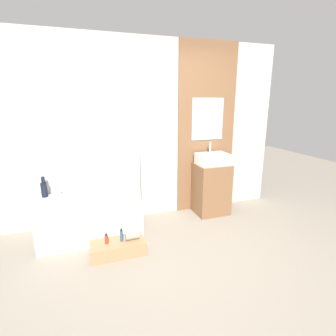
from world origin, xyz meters
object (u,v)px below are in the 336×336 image
bathtub (90,217)px  vase_round_light (56,192)px  vase_tall_dark (44,189)px  wooden_step_bench (118,248)px  bottle_soap_primary (106,239)px  sink (213,159)px  bottle_soap_secondary (121,236)px

bathtub → vase_round_light: 0.57m
vase_tall_dark → vase_round_light: vase_tall_dark is taller
vase_tall_dark → vase_round_light: (0.14, -0.02, -0.05)m
bathtub → wooden_step_bench: bathtub is taller
wooden_step_bench → vase_round_light: bearing=129.3°
bathtub → bottle_soap_primary: bearing=-76.2°
wooden_step_bench → vase_round_light: size_ratio=5.01×
vase_round_light → bottle_soap_primary: size_ratio=1.03×
wooden_step_bench → bottle_soap_primary: (-0.12, -0.00, 0.14)m
bathtub → bottle_soap_primary: (0.14, -0.58, -0.04)m
wooden_step_bench → vase_tall_dark: size_ratio=2.28×
vase_tall_dark → bathtub: bearing=-25.7°
wooden_step_bench → bottle_soap_primary: size_ratio=5.17×
wooden_step_bench → sink: size_ratio=1.33×
wooden_step_bench → bottle_soap_primary: bottle_soap_primary is taller
bathtub → vase_round_light: bearing=149.3°
bathtub → vase_tall_dark: bearing=154.3°
vase_round_light → bottle_soap_primary: (0.55, -0.82, -0.36)m
wooden_step_bench → bottle_soap_primary: bearing=-180.0°
sink → bottle_soap_secondary: bearing=-155.5°
bottle_soap_primary → bottle_soap_secondary: 0.17m
vase_tall_dark → vase_round_light: 0.15m
sink → vase_tall_dark: sink is taller
bathtub → wooden_step_bench: (0.27, -0.58, -0.18)m
sink → bottle_soap_primary: bearing=-157.7°
wooden_step_bench → sink: 1.91m
bathtub → vase_tall_dark: (-0.54, 0.26, 0.37)m
sink → vase_round_light: (-2.25, 0.12, -0.30)m
sink → vase_tall_dark: (-2.39, 0.14, -0.26)m
vase_round_light → bathtub: bearing=-30.7°
sink → vase_round_light: sink is taller
sink → vase_tall_dark: size_ratio=1.71×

